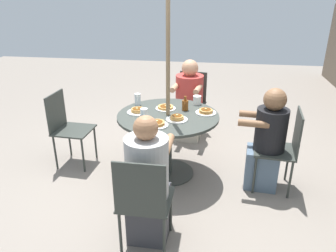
{
  "coord_description": "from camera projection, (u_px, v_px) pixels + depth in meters",
  "views": [
    {
      "loc": [
        3.27,
        0.47,
        2.03
      ],
      "look_at": [
        0.0,
        0.0,
        0.6
      ],
      "focal_mm": 35.0,
      "sensor_mm": 36.0,
      "label": 1
    }
  ],
  "objects": [
    {
      "name": "pancake_plate_e",
      "position": [
        157.0,
        124.0,
        3.27
      ],
      "size": [
        0.23,
        0.23,
        0.05
      ],
      "color": "white",
      "rests_on": "patio_table"
    },
    {
      "name": "patio_chair_north",
      "position": [
        143.0,
        199.0,
        2.53
      ],
      "size": [
        0.42,
        0.42,
        0.88
      ],
      "rotation": [
        0.0,
        0.0,
        1.56
      ],
      "color": "#333833",
      "rests_on": "ground"
    },
    {
      "name": "diner_south",
      "position": [
        189.0,
        104.0,
        4.57
      ],
      "size": [
        0.55,
        0.43,
        1.11
      ],
      "rotation": [
        0.0,
        0.0,
        -1.7
      ],
      "color": "beige",
      "rests_on": "ground"
    },
    {
      "name": "patio_table",
      "position": [
        168.0,
        126.0,
        3.61
      ],
      "size": [
        1.11,
        1.11,
        0.73
      ],
      "color": "#383D38",
      "rests_on": "ground"
    },
    {
      "name": "pancake_plate_a",
      "position": [
        206.0,
        112.0,
        3.58
      ],
      "size": [
        0.23,
        0.23,
        0.06
      ],
      "color": "white",
      "rests_on": "patio_table"
    },
    {
      "name": "umbrella_pole",
      "position": [
        168.0,
        75.0,
        3.37
      ],
      "size": [
        0.04,
        0.04,
        2.35
      ],
      "primitive_type": "cylinder",
      "color": "#846B4C",
      "rests_on": "ground"
    },
    {
      "name": "ground_plane",
      "position": [
        168.0,
        173.0,
        3.84
      ],
      "size": [
        12.0,
        12.0,
        0.0
      ],
      "primitive_type": "plane",
      "color": "gray"
    },
    {
      "name": "syrup_bottle",
      "position": [
        185.0,
        105.0,
        3.66
      ],
      "size": [
        0.09,
        0.07,
        0.16
      ],
      "color": "brown",
      "rests_on": "patio_table"
    },
    {
      "name": "patio_chair_west",
      "position": [
        67.0,
        125.0,
        3.87
      ],
      "size": [
        0.44,
        0.44,
        0.88
      ],
      "rotation": [
        0.0,
        0.0,
        -0.06
      ],
      "color": "#333833",
      "rests_on": "ground"
    },
    {
      "name": "drinking_glass_b",
      "position": [
        138.0,
        99.0,
        3.81
      ],
      "size": [
        0.07,
        0.07,
        0.14
      ],
      "primitive_type": "cylinder",
      "color": "silver",
      "rests_on": "patio_table"
    },
    {
      "name": "patio_chair_south",
      "position": [
        191.0,
        99.0,
        4.72
      ],
      "size": [
        0.46,
        0.46,
        0.88
      ],
      "rotation": [
        0.0,
        0.0,
        -1.7
      ],
      "color": "#333833",
      "rests_on": "ground"
    },
    {
      "name": "patio_chair_east",
      "position": [
        284.0,
        146.0,
        3.36
      ],
      "size": [
        0.45,
        0.45,
        0.88
      ],
      "rotation": [
        0.0,
        0.0,
        -3.24
      ],
      "color": "#333833",
      "rests_on": "ground"
    },
    {
      "name": "coffee_cup",
      "position": [
        197.0,
        100.0,
        3.84
      ],
      "size": [
        0.1,
        0.1,
        0.1
      ],
      "color": "white",
      "rests_on": "patio_table"
    },
    {
      "name": "diner_north",
      "position": [
        148.0,
        185.0,
        2.68
      ],
      "size": [
        0.51,
        0.35,
        1.14
      ],
      "rotation": [
        0.0,
        0.0,
        1.56
      ],
      "color": "#3D3D42",
      "rests_on": "ground"
    },
    {
      "name": "drinking_glass_a",
      "position": [
        144.0,
        114.0,
        3.38
      ],
      "size": [
        0.08,
        0.08,
        0.13
      ],
      "primitive_type": "cylinder",
      "color": "silver",
      "rests_on": "patio_table"
    },
    {
      "name": "pancake_plate_c",
      "position": [
        137.0,
        111.0,
        3.6
      ],
      "size": [
        0.23,
        0.23,
        0.06
      ],
      "color": "white",
      "rests_on": "patio_table"
    },
    {
      "name": "pancake_plate_b",
      "position": [
        177.0,
        118.0,
        3.4
      ],
      "size": [
        0.23,
        0.23,
        0.06
      ],
      "color": "white",
      "rests_on": "patio_table"
    },
    {
      "name": "diner_east",
      "position": [
        267.0,
        143.0,
        3.4
      ],
      "size": [
        0.36,
        0.51,
        1.11
      ],
      "rotation": [
        0.0,
        0.0,
        -3.24
      ],
      "color": "slate",
      "rests_on": "ground"
    },
    {
      "name": "pancake_plate_d",
      "position": [
        165.0,
        108.0,
        3.71
      ],
      "size": [
        0.23,
        0.23,
        0.05
      ],
      "color": "white",
      "rests_on": "patio_table"
    }
  ]
}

